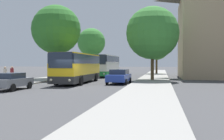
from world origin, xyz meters
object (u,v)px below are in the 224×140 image
(tree_right_mid, at_px, (152,33))
(tree_right_near, at_px, (157,48))
(bus_middle, at_px, (106,65))
(tree_left_far, at_px, (56,30))
(pedestrian_waiting_near, at_px, (5,75))
(bus_front, at_px, (78,67))
(pedestrian_walking_back, at_px, (12,74))
(parked_car_right_near, at_px, (119,76))
(parked_car_left_curb, at_px, (12,81))
(tree_left_near, at_px, (91,42))

(tree_right_mid, bearing_deg, tree_right_near, 89.75)
(bus_middle, relative_size, tree_right_near, 1.53)
(tree_left_far, bearing_deg, pedestrian_waiting_near, -100.97)
(bus_front, distance_m, pedestrian_walking_back, 6.92)
(pedestrian_walking_back, bearing_deg, parked_car_right_near, -73.37)
(bus_middle, distance_m, parked_car_right_near, 16.34)
(bus_middle, xyz_separation_m, tree_right_near, (8.11, 9.64, 3.42))
(bus_middle, relative_size, tree_left_far, 1.18)
(parked_car_left_curb, xyz_separation_m, tree_left_near, (-2.00, 31.63, 5.68))
(parked_car_left_curb, distance_m, pedestrian_waiting_near, 6.22)
(pedestrian_walking_back, height_order, tree_right_mid, tree_right_mid)
(bus_middle, distance_m, parked_car_left_curb, 23.73)
(bus_front, bearing_deg, bus_middle, 89.26)
(tree_right_mid, bearing_deg, parked_car_right_near, -122.09)
(bus_front, bearing_deg, parked_car_right_near, -5.13)
(bus_front, height_order, pedestrian_waiting_near, bus_front)
(bus_middle, bearing_deg, tree_right_near, 49.84)
(parked_car_left_curb, bearing_deg, pedestrian_waiting_near, 128.51)
(tree_left_far, relative_size, tree_right_mid, 1.10)
(bus_front, distance_m, parked_car_right_near, 4.75)
(pedestrian_walking_back, bearing_deg, parked_car_left_curb, -143.21)
(bus_front, relative_size, pedestrian_waiting_near, 6.41)
(bus_middle, distance_m, tree_left_near, 10.44)
(pedestrian_walking_back, distance_m, tree_right_mid, 16.83)
(parked_car_left_curb, relative_size, tree_left_far, 0.41)
(parked_car_right_near, height_order, tree_left_near, tree_left_near)
(parked_car_right_near, bearing_deg, pedestrian_walking_back, 13.66)
(tree_left_far, distance_m, tree_right_near, 23.17)
(parked_car_left_curb, relative_size, tree_left_near, 0.44)
(parked_car_left_curb, relative_size, pedestrian_waiting_near, 2.36)
(pedestrian_walking_back, relative_size, tree_left_far, 0.18)
(parked_car_left_curb, height_order, pedestrian_waiting_near, pedestrian_waiting_near)
(pedestrian_waiting_near, relative_size, tree_left_far, 0.17)
(bus_front, relative_size, tree_left_near, 1.20)
(parked_car_left_curb, distance_m, tree_left_far, 15.35)
(bus_front, height_order, pedestrian_walking_back, bus_front)
(parked_car_right_near, height_order, pedestrian_waiting_near, pedestrian_waiting_near)
(pedestrian_walking_back, xyz_separation_m, tree_right_mid, (14.31, 7.43, 4.85))
(parked_car_right_near, bearing_deg, pedestrian_waiting_near, 17.19)
(tree_left_far, height_order, tree_right_mid, tree_left_far)
(parked_car_left_curb, xyz_separation_m, tree_right_near, (10.88, 33.18, 4.54))
(bus_front, height_order, parked_car_right_near, bus_front)
(tree_left_far, bearing_deg, bus_front, -49.36)
(pedestrian_walking_back, xyz_separation_m, tree_left_near, (1.51, 25.91, 5.39))
(bus_middle, relative_size, pedestrian_waiting_near, 6.83)
(bus_middle, bearing_deg, pedestrian_walking_back, -109.50)
(bus_middle, height_order, tree_right_mid, tree_right_mid)
(bus_middle, bearing_deg, tree_right_mid, -52.41)
(pedestrian_walking_back, height_order, tree_right_near, tree_right_near)
(parked_car_right_near, distance_m, tree_right_mid, 7.97)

